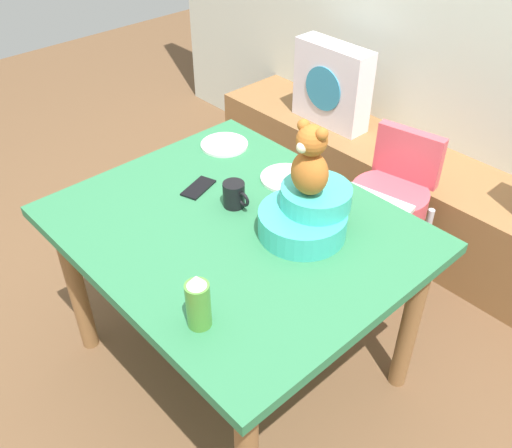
% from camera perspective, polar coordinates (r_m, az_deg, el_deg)
% --- Properties ---
extents(ground_plane, '(8.00, 8.00, 0.00)m').
position_cam_1_polar(ground_plane, '(2.49, -1.74, -13.61)').
color(ground_plane, brown).
extents(window_bench, '(2.60, 0.44, 0.46)m').
position_cam_1_polar(window_bench, '(3.07, 16.04, 2.18)').
color(window_bench, olive).
rests_on(window_bench, ground_plane).
extents(pillow_floral_left, '(0.44, 0.15, 0.44)m').
position_cam_1_polar(pillow_floral_left, '(3.15, 7.66, 13.72)').
color(pillow_floral_left, silver).
rests_on(pillow_floral_left, window_bench).
extents(dining_table, '(1.22, 1.01, 0.74)m').
position_cam_1_polar(dining_table, '(2.03, -2.07, -2.30)').
color(dining_table, '#2D7247').
rests_on(dining_table, ground_plane).
extents(highchair, '(0.38, 0.49, 0.79)m').
position_cam_1_polar(highchair, '(2.56, 13.40, 2.74)').
color(highchair, '#D84C59').
rests_on(highchair, ground_plane).
extents(infant_seat_teal, '(0.30, 0.33, 0.16)m').
position_cam_1_polar(infant_seat_teal, '(1.91, 5.14, 1.00)').
color(infant_seat_teal, '#3AB6A6').
rests_on(infant_seat_teal, dining_table).
extents(teddy_bear, '(0.13, 0.12, 0.25)m').
position_cam_1_polar(teddy_bear, '(1.79, 5.49, 6.29)').
color(teddy_bear, '#B36224').
rests_on(teddy_bear, infant_seat_teal).
extents(ketchup_bottle, '(0.07, 0.07, 0.18)m').
position_cam_1_polar(ketchup_bottle, '(1.58, -5.86, -7.82)').
color(ketchup_bottle, '#4C8C33').
rests_on(ketchup_bottle, dining_table).
extents(coffee_mug, '(0.12, 0.08, 0.09)m').
position_cam_1_polar(coffee_mug, '(2.03, -2.19, 2.97)').
color(coffee_mug, black).
rests_on(coffee_mug, dining_table).
extents(dinner_plate_near, '(0.20, 0.20, 0.01)m').
position_cam_1_polar(dinner_plate_near, '(2.20, 3.06, 4.65)').
color(dinner_plate_near, white).
rests_on(dinner_plate_near, dining_table).
extents(dinner_plate_far, '(0.20, 0.20, 0.01)m').
position_cam_1_polar(dinner_plate_far, '(2.42, -3.21, 7.98)').
color(dinner_plate_far, white).
rests_on(dinner_plate_far, dining_table).
extents(cell_phone, '(0.11, 0.16, 0.01)m').
position_cam_1_polar(cell_phone, '(2.16, -5.82, 3.65)').
color(cell_phone, black).
rests_on(cell_phone, dining_table).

